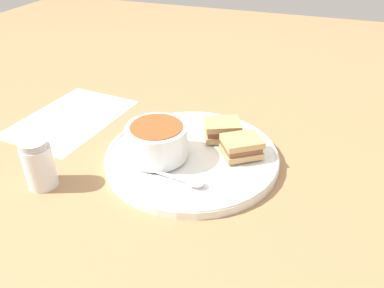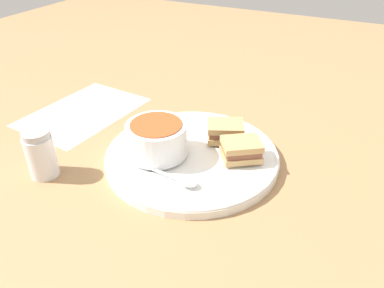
# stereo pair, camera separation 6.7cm
# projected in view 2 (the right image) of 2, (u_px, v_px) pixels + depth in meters

# --- Properties ---
(ground_plane) EXTENTS (2.40, 2.40, 0.00)m
(ground_plane) POSITION_uv_depth(u_px,v_px,m) (192.00, 160.00, 0.71)
(ground_plane) COLOR #9E754C
(plate) EXTENTS (0.33, 0.33, 0.02)m
(plate) POSITION_uv_depth(u_px,v_px,m) (192.00, 155.00, 0.71)
(plate) COLOR white
(plate) RESTS_ON ground_plane
(soup_bowl) EXTENTS (0.11, 0.11, 0.06)m
(soup_bowl) POSITION_uv_depth(u_px,v_px,m) (157.00, 139.00, 0.68)
(soup_bowl) COLOR white
(soup_bowl) RESTS_ON plate
(spoon) EXTENTS (0.10, 0.03, 0.01)m
(spoon) POSITION_uv_depth(u_px,v_px,m) (185.00, 181.00, 0.62)
(spoon) COLOR silver
(spoon) RESTS_ON plate
(sandwich_half_near) EXTENTS (0.09, 0.08, 0.04)m
(sandwich_half_near) POSITION_uv_depth(u_px,v_px,m) (241.00, 149.00, 0.68)
(sandwich_half_near) COLOR tan
(sandwich_half_near) RESTS_ON plate
(sandwich_half_far) EXTENTS (0.09, 0.08, 0.04)m
(sandwich_half_far) POSITION_uv_depth(u_px,v_px,m) (225.00, 131.00, 0.73)
(sandwich_half_far) COLOR tan
(sandwich_half_far) RESTS_ON plate
(salt_shaker) EXTENTS (0.05, 0.05, 0.09)m
(salt_shaker) POSITION_uv_depth(u_px,v_px,m) (41.00, 154.00, 0.65)
(salt_shaker) COLOR silver
(salt_shaker) RESTS_ON ground_plane
(menu_sheet) EXTENTS (0.21, 0.29, 0.00)m
(menu_sheet) POSITION_uv_depth(u_px,v_px,m) (83.00, 112.00, 0.88)
(menu_sheet) COLOR white
(menu_sheet) RESTS_ON ground_plane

